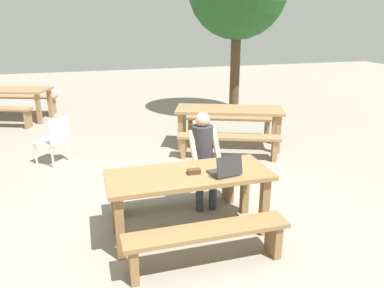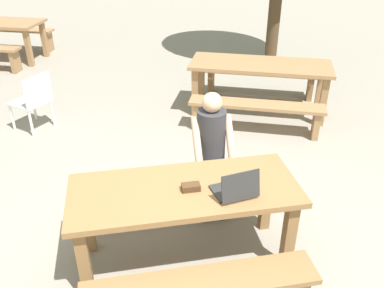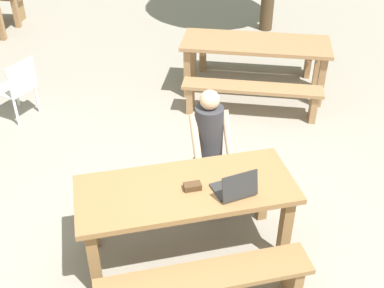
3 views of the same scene
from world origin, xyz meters
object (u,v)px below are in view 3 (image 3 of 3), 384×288
Objects in this scene: laptop at (235,187)px; small_pouch at (192,186)px; person_seated at (210,144)px; picnic_table_mid at (255,50)px; plastic_chair at (17,87)px; picnic_table_front at (186,198)px.

laptop is 2.44× the size of small_pouch.
person_seated reaches higher than small_pouch.
laptop is 3.19m from picnic_table_mid.
person_seated is at bearing 63.66° from small_pouch.
person_seated is at bearing -99.54° from laptop.
picnic_table_mid is at bearing 130.53° from plastic_chair.
laptop is 0.16× the size of picnic_table_mid.
picnic_table_mid is at bearing 60.25° from picnic_table_front.
plastic_chair is at bearing -66.41° from laptop.
picnic_table_front is 3.20m from picnic_table_mid.
laptop is at bearing -23.47° from picnic_table_front.
picnic_table_front is 12.73× the size of small_pouch.
person_seated is (-0.00, 0.77, -0.09)m from laptop.
small_pouch is at bearing -116.34° from person_seated.
picnic_table_front is 2.28× the size of plastic_chair.
person_seated reaches higher than plastic_chair.
person_seated is at bearing 82.89° from plastic_chair.
small_pouch is at bearing 71.14° from plastic_chair.
person_seated reaches higher than picnic_table_front.
laptop reaches higher than small_pouch.
person_seated is at bearing -97.99° from picnic_table_mid.
plastic_chair is 3.19m from picnic_table_mid.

